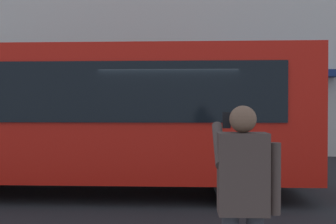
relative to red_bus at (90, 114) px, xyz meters
name	(u,v)px	position (x,y,z in m)	size (l,w,h in m)	color
ground_plane	(171,195)	(-1.72, 0.11, -1.68)	(60.00, 60.00, 0.00)	#232326
red_bus	(90,114)	(0.00, 0.00, 0.00)	(9.05, 2.54, 3.08)	red
pedestrian_photographer	(243,193)	(-2.50, 5.02, -0.54)	(0.53, 0.52, 1.70)	#2D2D33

